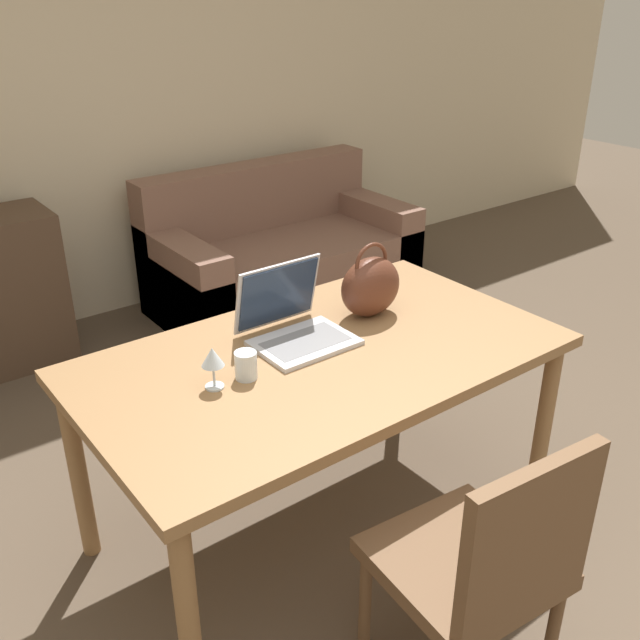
{
  "coord_description": "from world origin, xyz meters",
  "views": [
    {
      "loc": [
        -1.14,
        -0.88,
        1.86
      ],
      "look_at": [
        0.11,
        0.76,
        0.86
      ],
      "focal_mm": 40.0,
      "sensor_mm": 36.0,
      "label": 1
    }
  ],
  "objects_px": {
    "chair": "(485,562)",
    "drinking_glass": "(246,365)",
    "handbag": "(371,286)",
    "wine_glass": "(213,359)",
    "laptop": "(292,319)",
    "couch": "(280,258)"
  },
  "relations": [
    {
      "from": "chair",
      "to": "drinking_glass",
      "type": "xyz_separation_m",
      "value": [
        -0.21,
        0.81,
        0.29
      ]
    },
    {
      "from": "handbag",
      "to": "wine_glass",
      "type": "bearing_deg",
      "value": -171.54
    },
    {
      "from": "chair",
      "to": "drinking_glass",
      "type": "height_order",
      "value": "chair"
    },
    {
      "from": "chair",
      "to": "laptop",
      "type": "height_order",
      "value": "laptop"
    },
    {
      "from": "laptop",
      "to": "wine_glass",
      "type": "relative_size",
      "value": 2.42
    },
    {
      "from": "laptop",
      "to": "wine_glass",
      "type": "height_order",
      "value": "laptop"
    },
    {
      "from": "drinking_glass",
      "to": "laptop",
      "type": "bearing_deg",
      "value": 27.17
    },
    {
      "from": "couch",
      "to": "handbag",
      "type": "bearing_deg",
      "value": -113.65
    },
    {
      "from": "couch",
      "to": "laptop",
      "type": "xyz_separation_m",
      "value": [
        -1.06,
        -1.64,
        0.52
      ]
    },
    {
      "from": "chair",
      "to": "handbag",
      "type": "xyz_separation_m",
      "value": [
        0.4,
        0.92,
        0.36
      ]
    },
    {
      "from": "wine_glass",
      "to": "chair",
      "type": "bearing_deg",
      "value": -69.13
    },
    {
      "from": "chair",
      "to": "laptop",
      "type": "xyz_separation_m",
      "value": [
        0.07,
        0.95,
        0.31
      ]
    },
    {
      "from": "laptop",
      "to": "drinking_glass",
      "type": "relative_size",
      "value": 3.67
    },
    {
      "from": "wine_glass",
      "to": "drinking_glass",
      "type": "bearing_deg",
      "value": -5.33
    },
    {
      "from": "couch",
      "to": "laptop",
      "type": "distance_m",
      "value": 2.02
    },
    {
      "from": "chair",
      "to": "wine_glass",
      "type": "distance_m",
      "value": 0.94
    },
    {
      "from": "chair",
      "to": "couch",
      "type": "relative_size",
      "value": 0.56
    },
    {
      "from": "drinking_glass",
      "to": "handbag",
      "type": "relative_size",
      "value": 0.32
    },
    {
      "from": "laptop",
      "to": "handbag",
      "type": "distance_m",
      "value": 0.34
    },
    {
      "from": "drinking_glass",
      "to": "couch",
      "type": "bearing_deg",
      "value": 53.17
    },
    {
      "from": "handbag",
      "to": "laptop",
      "type": "bearing_deg",
      "value": 175.92
    },
    {
      "from": "chair",
      "to": "couch",
      "type": "xyz_separation_m",
      "value": [
        1.12,
        2.58,
        -0.2
      ]
    }
  ]
}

